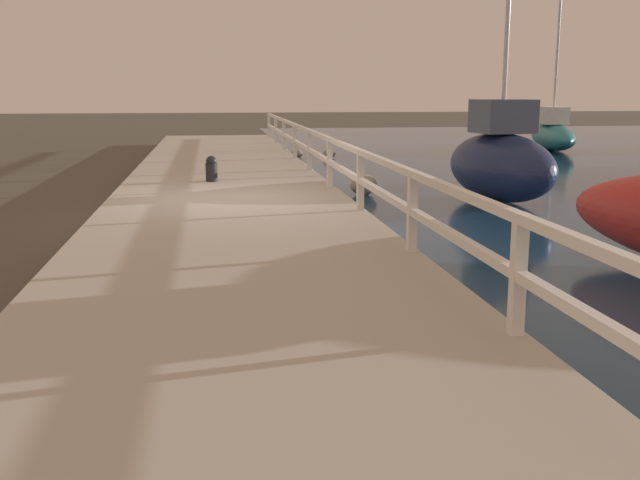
# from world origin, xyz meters

# --- Properties ---
(ground_plane) EXTENTS (120.00, 120.00, 0.00)m
(ground_plane) POSITION_xyz_m (0.00, 0.00, 0.00)
(ground_plane) COLOR #4C473D
(dock_walkway) EXTENTS (4.04, 36.00, 0.35)m
(dock_walkway) POSITION_xyz_m (0.00, 0.00, 0.17)
(dock_walkway) COLOR #B2AD9E
(dock_walkway) RESTS_ON ground
(railing) EXTENTS (0.10, 32.50, 0.92)m
(railing) POSITION_xyz_m (1.92, -0.00, 0.98)
(railing) COLOR white
(railing) RESTS_ON dock_walkway
(boulder_mid_strip) EXTENTS (0.38, 0.34, 0.29)m
(boulder_mid_strip) POSITION_xyz_m (2.43, 11.36, 0.14)
(boulder_mid_strip) COLOR slate
(boulder_mid_strip) RESTS_ON ground
(boulder_near_dock) EXTENTS (0.57, 0.51, 0.43)m
(boulder_near_dock) POSITION_xyz_m (2.81, 2.61, 0.21)
(boulder_near_dock) COLOR gray
(boulder_near_dock) RESTS_ON ground
(boulder_downstream) EXTENTS (0.40, 0.36, 0.30)m
(boulder_downstream) POSITION_xyz_m (3.43, 11.08, 0.15)
(boulder_downstream) COLOR gray
(boulder_downstream) RESTS_ON ground
(mooring_bollard) EXTENTS (0.23, 0.23, 0.51)m
(mooring_bollard) POSITION_xyz_m (-0.28, 2.53, 0.60)
(mooring_bollard) COLOR black
(mooring_bollard) RESTS_ON dock_walkway
(sailboat_navy) EXTENTS (1.89, 3.35, 7.83)m
(sailboat_navy) POSITION_xyz_m (5.26, 1.38, 0.78)
(sailboat_navy) COLOR #192347
(sailboat_navy) RESTS_ON water_surface
(sailboat_teal) EXTENTS (2.64, 5.79, 6.62)m
(sailboat_teal) POSITION_xyz_m (11.99, 13.40, 0.58)
(sailboat_teal) COLOR #1E707A
(sailboat_teal) RESTS_ON water_surface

